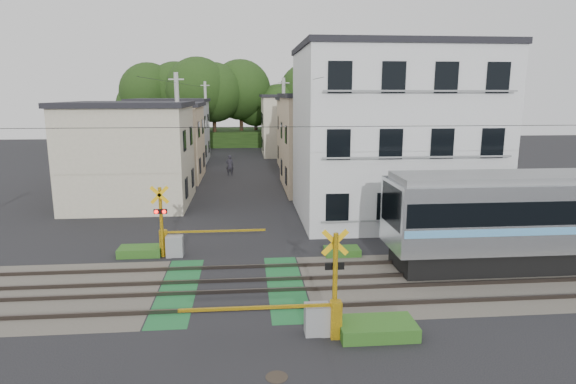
{
  "coord_description": "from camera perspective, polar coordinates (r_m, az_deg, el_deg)",
  "views": [
    {
      "loc": [
        0.55,
        -16.19,
        6.77
      ],
      "look_at": [
        2.44,
        5.0,
        2.42
      ],
      "focal_mm": 30.0,
      "sensor_mm": 36.0,
      "label": 1
    }
  ],
  "objects": [
    {
      "name": "crossing_signal_near",
      "position": [
        14.07,
        3.85,
        -13.97
      ],
      "size": [
        4.74,
        0.65,
        3.09
      ],
      "color": "yellow",
      "rests_on": "ground"
    },
    {
      "name": "track_bed",
      "position": [
        17.54,
        -6.61,
        -11.09
      ],
      "size": [
        120.0,
        120.0,
        0.14
      ],
      "color": "#47423A",
      "rests_on": "ground"
    },
    {
      "name": "catenary",
      "position": [
        17.39,
        13.27,
        1.07
      ],
      "size": [
        60.0,
        5.04,
        7.0
      ],
      "color": "#2D2D33",
      "rests_on": "ground"
    },
    {
      "name": "tree_hill",
      "position": [
        64.41,
        -5.53,
        10.76
      ],
      "size": [
        40.0,
        13.56,
        11.7
      ],
      "color": "#1F3812",
      "rests_on": "ground"
    },
    {
      "name": "pedestrian",
      "position": [
        40.8,
        -6.92,
        3.16
      ],
      "size": [
        0.66,
        0.45,
        1.74
      ],
      "primitive_type": "imported",
      "rotation": [
        0.0,
        0.0,
        3.2
      ],
      "color": "#24232B",
      "rests_on": "ground"
    },
    {
      "name": "crossing_signal_far",
      "position": [
        20.98,
        -13.52,
        -5.55
      ],
      "size": [
        4.74,
        0.65,
        3.09
      ],
      "color": "yellow",
      "rests_on": "ground"
    },
    {
      "name": "utility_poles",
      "position": [
        39.32,
        -7.47,
        7.55
      ],
      "size": [
        7.9,
        42.0,
        8.0
      ],
      "color": "#A5A5A0",
      "rests_on": "ground"
    },
    {
      "name": "apartment_block",
      "position": [
        26.97,
        12.17,
        6.81
      ],
      "size": [
        10.2,
        8.36,
        9.3
      ],
      "color": "silver",
      "rests_on": "ground"
    },
    {
      "name": "weed_patches",
      "position": [
        17.44,
        -0.75,
        -10.63
      ],
      "size": [
        10.25,
        8.8,
        0.4
      ],
      "color": "#2D5E1E",
      "rests_on": "ground"
    },
    {
      "name": "ground",
      "position": [
        17.56,
        -6.61,
        -11.2
      ],
      "size": [
        120.0,
        120.0,
        0.0
      ],
      "primitive_type": "plane",
      "color": "black"
    },
    {
      "name": "manhole_cover",
      "position": [
        12.53,
        -1.35,
        -21.09
      ],
      "size": [
        0.55,
        0.55,
        0.02
      ],
      "primitive_type": "cylinder",
      "color": "#2D261E",
      "rests_on": "ground"
    },
    {
      "name": "houses_row",
      "position": [
        42.26,
        -5.51,
        6.73
      ],
      "size": [
        22.07,
        31.35,
        6.8
      ],
      "color": "beige",
      "rests_on": "ground"
    }
  ]
}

